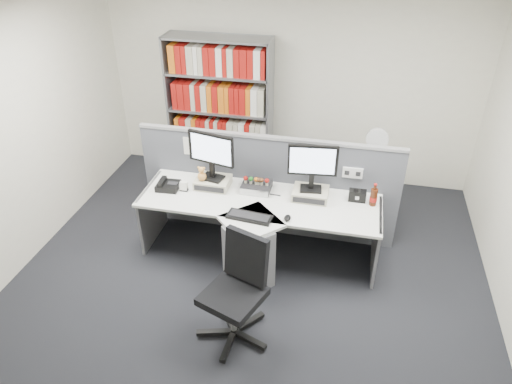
% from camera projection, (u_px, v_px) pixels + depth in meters
% --- Properties ---
extents(ground, '(5.50, 5.50, 0.00)m').
position_uv_depth(ground, '(242.00, 302.00, 4.84)').
color(ground, '#24252A').
rests_on(ground, ground).
extents(room_shell, '(5.04, 5.54, 2.72)m').
position_uv_depth(room_shell, '(239.00, 143.00, 3.89)').
color(room_shell, white).
rests_on(room_shell, ground).
extents(partition, '(3.00, 0.08, 1.27)m').
position_uv_depth(partition, '(268.00, 185.00, 5.53)').
color(partition, '#565961').
rests_on(partition, ground).
extents(desk, '(2.60, 1.20, 0.72)m').
position_uv_depth(desk, '(255.00, 231.00, 5.09)').
color(desk, white).
rests_on(desk, ground).
extents(monitor_riser_left, '(0.38, 0.31, 0.10)m').
position_uv_depth(monitor_riser_left, '(213.00, 182.00, 5.34)').
color(monitor_riser_left, '#BCB79C').
rests_on(monitor_riser_left, desk).
extents(monitor_riser_right, '(0.38, 0.31, 0.10)m').
position_uv_depth(monitor_riser_right, '(310.00, 194.00, 5.14)').
color(monitor_riser_right, '#BCB79C').
rests_on(monitor_riser_right, desk).
extents(monitor_left, '(0.53, 0.22, 0.55)m').
position_uv_depth(monitor_left, '(211.00, 152.00, 5.15)').
color(monitor_left, black).
rests_on(monitor_left, monitor_riser_left).
extents(monitor_right, '(0.52, 0.19, 0.53)m').
position_uv_depth(monitor_right, '(313.00, 164.00, 4.95)').
color(monitor_right, black).
rests_on(monitor_right, monitor_riser_right).
extents(desktop_pc, '(0.32, 0.28, 0.08)m').
position_uv_depth(desktop_pc, '(256.00, 187.00, 5.28)').
color(desktop_pc, black).
rests_on(desktop_pc, desk).
extents(figurines, '(0.29, 0.05, 0.09)m').
position_uv_depth(figurines, '(257.00, 180.00, 5.22)').
color(figurines, '#BCB79C').
rests_on(figurines, desktop_pc).
extents(keyboard, '(0.48, 0.22, 0.03)m').
position_uv_depth(keyboard, '(249.00, 217.00, 4.84)').
color(keyboard, black).
rests_on(keyboard, desk).
extents(mouse, '(0.07, 0.11, 0.04)m').
position_uv_depth(mouse, '(287.00, 218.00, 4.81)').
color(mouse, black).
rests_on(mouse, desk).
extents(desk_phone, '(0.26, 0.23, 0.10)m').
position_uv_depth(desk_phone, '(168.00, 185.00, 5.31)').
color(desk_phone, black).
rests_on(desk_phone, desk).
extents(desk_calendar, '(0.09, 0.07, 0.11)m').
position_uv_depth(desk_calendar, '(184.00, 187.00, 5.27)').
color(desk_calendar, black).
rests_on(desk_calendar, desk).
extents(plush_toy, '(0.10, 0.10, 0.17)m').
position_uv_depth(plush_toy, '(202.00, 175.00, 5.25)').
color(plush_toy, gold).
rests_on(plush_toy, monitor_riser_left).
extents(speaker, '(0.18, 0.10, 0.12)m').
position_uv_depth(speaker, '(357.00, 196.00, 5.09)').
color(speaker, black).
rests_on(speaker, desk).
extents(cola_bottle, '(0.08, 0.08, 0.26)m').
position_uv_depth(cola_bottle, '(374.00, 197.00, 5.00)').
color(cola_bottle, '#3F190A').
rests_on(cola_bottle, desk).
extents(shelving_unit, '(1.41, 0.40, 2.00)m').
position_uv_depth(shelving_unit, '(220.00, 113.00, 6.51)').
color(shelving_unit, gray).
rests_on(shelving_unit, ground).
extents(filing_cabinet, '(0.45, 0.61, 0.70)m').
position_uv_depth(filing_cabinet, '(370.00, 186.00, 6.08)').
color(filing_cabinet, gray).
rests_on(filing_cabinet, ground).
extents(desk_fan, '(0.27, 0.16, 0.45)m').
position_uv_depth(desk_fan, '(377.00, 141.00, 5.75)').
color(desk_fan, white).
rests_on(desk_fan, filing_cabinet).
extents(office_chair, '(0.68, 0.69, 1.02)m').
position_uv_depth(office_chair, '(238.00, 287.00, 4.24)').
color(office_chair, silver).
rests_on(office_chair, ground).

